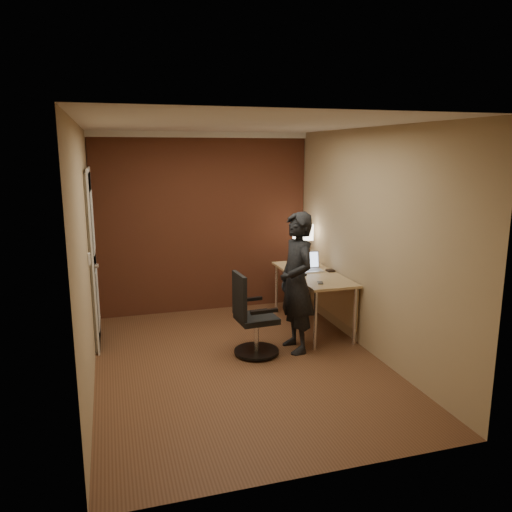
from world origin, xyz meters
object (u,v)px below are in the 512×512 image
object	(u,v)px
phone	(320,283)
office_chair	(252,320)
person	(297,283)
laptop	(308,265)
desk_lamp	(303,232)
wallet	(330,271)
desk	(318,282)
mouse	(303,274)

from	to	relation	value
phone	office_chair	xyz separation A→B (m)	(-0.88, -0.14, -0.32)
person	laptop	bearing A→B (deg)	145.30
desk_lamp	wallet	xyz separation A→B (m)	(0.14, -0.62, -0.41)
desk	person	xyz separation A→B (m)	(-0.54, -0.63, 0.20)
mouse	phone	distance (m)	0.40
laptop	desk_lamp	bearing A→B (deg)	77.15
desk_lamp	laptop	world-z (taller)	desk_lamp
office_chair	mouse	bearing A→B (deg)	33.52
desk	desk_lamp	xyz separation A→B (m)	(0.04, 0.63, 0.55)
phone	person	distance (m)	0.38
phone	person	xyz separation A→B (m)	(-0.35, -0.14, 0.06)
laptop	wallet	size ratio (longest dim) A/B	3.15
phone	office_chair	world-z (taller)	office_chair
desk	wallet	size ratio (longest dim) A/B	13.64
desk_lamp	phone	distance (m)	1.21
laptop	office_chair	bearing A→B (deg)	-141.55
office_chair	person	world-z (taller)	person
desk	phone	distance (m)	0.54
mouse	phone	size ratio (longest dim) A/B	0.87
desk_lamp	person	xyz separation A→B (m)	(-0.57, -1.26, -0.35)
desk	laptop	world-z (taller)	laptop
mouse	person	bearing A→B (deg)	-126.92
phone	laptop	bearing A→B (deg)	100.03
office_chair	laptop	bearing A→B (deg)	38.45
desk_lamp	person	bearing A→B (deg)	-114.53
desk	office_chair	world-z (taller)	office_chair
desk	laptop	size ratio (longest dim) A/B	4.32
mouse	laptop	bearing A→B (deg)	46.06
person	office_chair	bearing A→B (deg)	-93.57
desk_lamp	office_chair	xyz separation A→B (m)	(-1.10, -1.26, -0.74)
desk_lamp	person	size ratio (longest dim) A/B	0.34
desk	phone	world-z (taller)	phone
laptop	phone	size ratio (longest dim) A/B	3.02
office_chair	person	size ratio (longest dim) A/B	0.58
wallet	person	world-z (taller)	person
laptop	wallet	world-z (taller)	laptop
phone	wallet	xyz separation A→B (m)	(0.36, 0.50, 0.01)
wallet	person	bearing A→B (deg)	-138.16
desk	laptop	distance (m)	0.26
phone	wallet	distance (m)	0.61
laptop	phone	world-z (taller)	laptop
laptop	mouse	xyz separation A→B (m)	(-0.18, -0.25, -0.05)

